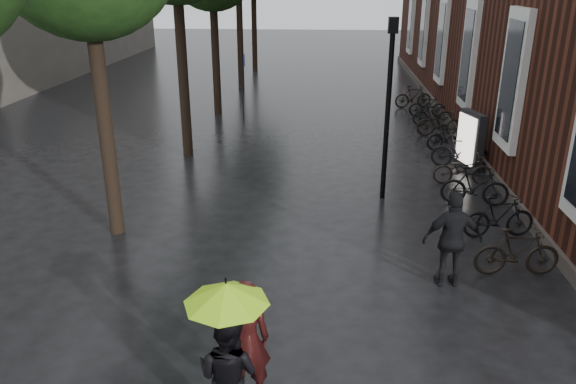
# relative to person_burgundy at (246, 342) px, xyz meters

# --- Properties ---
(person_burgundy) EXTENTS (0.78, 0.63, 1.87)m
(person_burgundy) POSITION_rel_person_burgundy_xyz_m (0.00, 0.00, 0.00)
(person_burgundy) COLOR #330E0E
(person_burgundy) RESTS_ON ground
(person_black) EXTENTS (1.02, 0.91, 1.74)m
(person_black) POSITION_rel_person_burgundy_xyz_m (-0.13, -0.60, -0.07)
(person_black) COLOR black
(person_black) RESTS_ON ground
(lime_umbrella) EXTENTS (1.08, 1.08, 1.59)m
(lime_umbrella) POSITION_rel_person_burgundy_xyz_m (-0.15, -0.39, 0.98)
(lime_umbrella) COLOR black
(lime_umbrella) RESTS_ON ground
(pedestrian_walking) EXTENTS (1.14, 0.55, 1.89)m
(pedestrian_walking) POSITION_rel_person_burgundy_xyz_m (3.39, 3.36, 0.01)
(pedestrian_walking) COLOR black
(pedestrian_walking) RESTS_ON ground
(parked_bicycles) EXTENTS (2.06, 15.80, 1.03)m
(parked_bicycles) POSITION_rel_person_burgundy_xyz_m (4.95, 11.21, -0.45)
(parked_bicycles) COLOR black
(parked_bicycles) RESTS_ON ground
(ad_lightbox) EXTENTS (0.27, 1.18, 1.78)m
(ad_lightbox) POSITION_rel_person_burgundy_xyz_m (5.29, 10.38, -0.04)
(ad_lightbox) COLOR black
(ad_lightbox) RESTS_ON ground
(lamp_post) EXTENTS (0.24, 0.24, 4.61)m
(lamp_post) POSITION_rel_person_burgundy_xyz_m (2.51, 7.81, 1.87)
(lamp_post) COLOR black
(lamp_post) RESTS_ON ground
(cycle_sign) EXTENTS (0.14, 0.49, 2.69)m
(cycle_sign) POSITION_rel_person_burgundy_xyz_m (-2.37, 15.97, 0.84)
(cycle_sign) COLOR #262628
(cycle_sign) RESTS_ON ground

